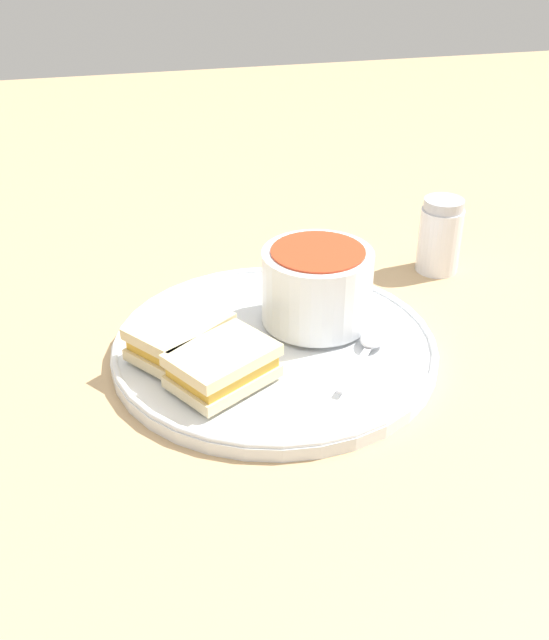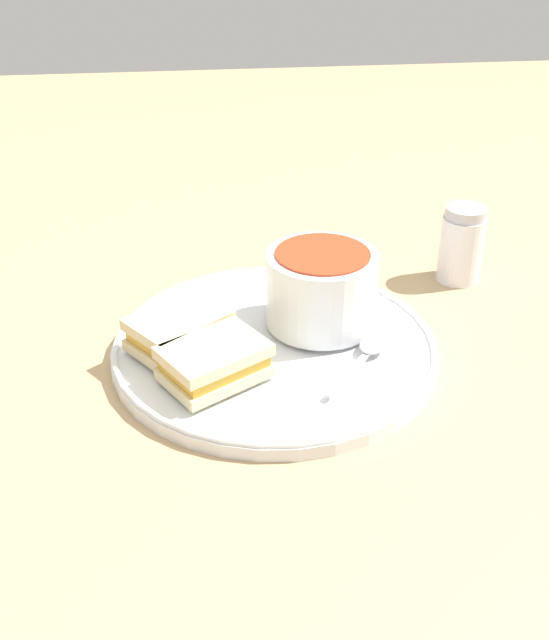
{
  "view_description": "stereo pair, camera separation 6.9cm",
  "coord_description": "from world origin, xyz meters",
  "px_view_note": "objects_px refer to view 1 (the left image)",
  "views": [
    {
      "loc": [
        0.14,
        0.58,
        0.4
      ],
      "look_at": [
        0.0,
        0.0,
        0.04
      ],
      "focal_mm": 42.0,
      "sensor_mm": 36.0,
      "label": 1
    },
    {
      "loc": [
        0.07,
        0.59,
        0.4
      ],
      "look_at": [
        0.0,
        0.0,
        0.04
      ],
      "focal_mm": 42.0,
      "sensor_mm": 36.0,
      "label": 2
    }
  ],
  "objects_px": {
    "spoon": "(371,343)",
    "sandwich_half_near": "(180,334)",
    "soup_bowl": "(317,285)",
    "salt_shaker": "(440,236)",
    "sandwich_half_far": "(223,365)"
  },
  "relations": [
    {
      "from": "sandwich_half_near",
      "to": "sandwich_half_far",
      "type": "bearing_deg",
      "value": 116.42
    },
    {
      "from": "spoon",
      "to": "sandwich_half_near",
      "type": "height_order",
      "value": "sandwich_half_near"
    },
    {
      "from": "sandwich_half_near",
      "to": "sandwich_half_far",
      "type": "distance_m",
      "value": 0.07
    },
    {
      "from": "sandwich_half_far",
      "to": "salt_shaker",
      "type": "bearing_deg",
      "value": -147.09
    },
    {
      "from": "soup_bowl",
      "to": "sandwich_half_far",
      "type": "height_order",
      "value": "soup_bowl"
    },
    {
      "from": "soup_bowl",
      "to": "sandwich_half_near",
      "type": "relative_size",
      "value": 1.0
    },
    {
      "from": "spoon",
      "to": "sandwich_half_near",
      "type": "bearing_deg",
      "value": 116.67
    },
    {
      "from": "soup_bowl",
      "to": "salt_shaker",
      "type": "distance_m",
      "value": 0.2
    },
    {
      "from": "soup_bowl",
      "to": "salt_shaker",
      "type": "height_order",
      "value": "soup_bowl"
    },
    {
      "from": "spoon",
      "to": "sandwich_half_far",
      "type": "bearing_deg",
      "value": 137.51
    },
    {
      "from": "sandwich_half_near",
      "to": "soup_bowl",
      "type": "bearing_deg",
      "value": -170.52
    },
    {
      "from": "spoon",
      "to": "sandwich_half_near",
      "type": "relative_size",
      "value": 0.87
    },
    {
      "from": "spoon",
      "to": "sandwich_half_near",
      "type": "xyz_separation_m",
      "value": [
        0.17,
        -0.04,
        0.01
      ]
    },
    {
      "from": "soup_bowl",
      "to": "sandwich_half_far",
      "type": "relative_size",
      "value": 1.01
    },
    {
      "from": "soup_bowl",
      "to": "sandwich_half_near",
      "type": "xyz_separation_m",
      "value": [
        0.14,
        0.02,
        -0.02
      ]
    }
  ]
}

